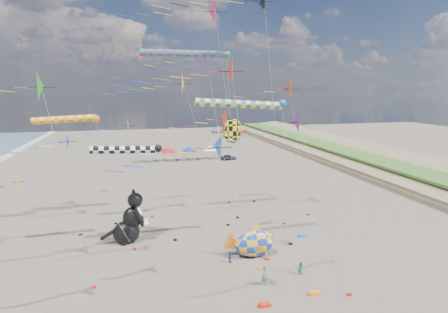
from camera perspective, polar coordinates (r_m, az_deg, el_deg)
name	(u,v)px	position (r m, az deg, el deg)	size (l,w,h in m)	color
delta_kite_0	(216,121)	(32.05, -1.24, 5.83)	(9.56, 2.31, 15.24)	#EC3B12
delta_kite_1	(312,127)	(25.87, 14.11, 4.63)	(8.58, 1.75, 15.21)	#7D1E8D
delta_kite_2	(189,85)	(40.01, -5.76, 11.48)	(11.98, 2.45, 18.58)	yellow
delta_kite_3	(257,2)	(41.61, 5.46, 23.78)	(14.34, 2.64, 27.56)	black
delta_kite_4	(15,184)	(44.03, -30.92, -3.90)	(11.19, 1.54, 7.80)	yellow
delta_kite_5	(205,11)	(41.87, -3.19, 22.69)	(16.42, 3.08, 26.99)	#F42249
delta_kite_6	(215,74)	(29.27, -1.45, 13.30)	(11.95, 2.45, 19.38)	red
delta_kite_7	(292,91)	(44.69, 10.99, 10.53)	(10.78, 2.54, 18.03)	#F04118
delta_kite_8	(71,144)	(36.40, -23.77, 1.81)	(10.63, 1.83, 12.76)	#1930C9
delta_kite_9	(222,154)	(21.93, -0.26, 0.33)	(10.26, 1.94, 13.95)	blue
delta_kite_10	(29,90)	(29.91, -29.25, 9.51)	(10.88, 2.41, 18.12)	#24931A
delta_kite_11	(120,128)	(45.14, -16.63, 4.46)	(8.83, 2.06, 13.26)	#0EB3B0
delta_kite_12	(210,59)	(49.31, -2.26, 15.67)	(10.12, 2.57, 22.28)	#891A90
windsock_0	(244,104)	(34.24, 3.32, 8.48)	(10.54, 0.80, 15.67)	blue
windsock_1	(189,54)	(42.36, -5.81, 16.26)	(11.76, 0.89, 21.14)	#188538
windsock_2	(129,150)	(37.28, -15.24, 1.03)	(8.46, 0.83, 10.96)	black
windsock_3	(68,120)	(44.23, -24.06, 5.51)	(8.56, 0.85, 13.69)	orange
windsock_4	(231,132)	(49.71, 1.17, 4.06)	(6.65, 0.61, 11.14)	red
angelfish_kite	(231,132)	(36.80, 1.08, 4.03)	(3.74, 3.02, 13.66)	yellow
cat_inflatable	(129,216)	(40.20, -15.31, -9.37)	(4.42, 2.21, 5.97)	black
fish_inflatable	(254,243)	(36.27, 4.96, -13.92)	(5.66, 2.73, 3.59)	#123AB9
person_adult	(265,276)	(31.89, 6.70, -18.80)	(0.65, 0.43, 1.78)	gray
child_green	(301,268)	(34.11, 12.44, -17.40)	(0.60, 0.47, 1.24)	#187243
child_blue	(230,257)	(35.41, 0.95, -16.12)	(0.66, 0.27, 1.13)	#29319B
kite_bag_0	(265,305)	(29.71, 6.68, -22.92)	(0.90, 0.44, 0.30)	red
kite_bag_1	(303,235)	(42.06, 12.74, -12.47)	(0.90, 0.44, 0.30)	blue
kite_bag_2	(314,293)	(31.75, 14.53, -20.79)	(0.90, 0.44, 0.30)	orange
kite_bag_3	(235,246)	(38.52, 1.88, -14.46)	(0.90, 0.44, 0.30)	black
tent_row	(179,148)	(82.88, -7.36, 1.46)	(19.20, 4.20, 3.80)	white
parked_car	(229,157)	(83.60, 0.76, -0.11)	(1.53, 3.81, 1.30)	#26262D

